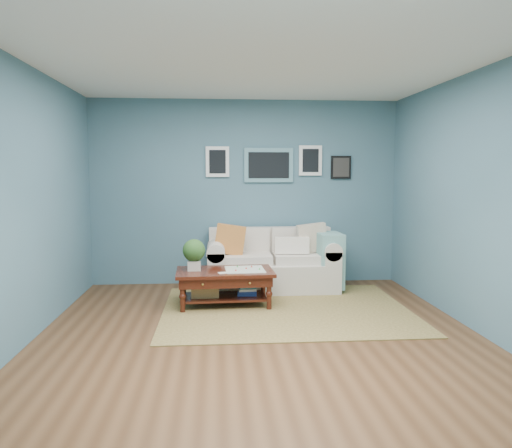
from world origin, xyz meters
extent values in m
plane|color=brown|center=(0.00, 0.00, 0.00)|extent=(5.00, 5.00, 0.00)
plane|color=white|center=(0.00, 0.00, 2.70)|extent=(5.00, 5.00, 0.00)
cube|color=#406271|center=(0.00, 2.50, 1.35)|extent=(4.50, 0.02, 2.70)
cube|color=#406271|center=(0.00, -2.50, 1.35)|extent=(4.50, 0.02, 2.70)
cube|color=#406271|center=(-2.25, 0.00, 1.35)|extent=(0.02, 5.00, 2.70)
cube|color=#406271|center=(2.25, 0.00, 1.35)|extent=(0.02, 5.00, 2.70)
cube|color=#598B96|center=(0.34, 2.48, 1.75)|extent=(0.72, 0.03, 0.50)
cube|color=black|center=(0.34, 2.46, 1.75)|extent=(0.60, 0.01, 0.38)
cube|color=white|center=(-0.41, 2.48, 1.80)|extent=(0.34, 0.03, 0.44)
cube|color=white|center=(0.96, 2.48, 1.82)|extent=(0.34, 0.03, 0.44)
cube|color=black|center=(1.42, 2.48, 1.72)|extent=(0.30, 0.03, 0.34)
cube|color=brown|center=(0.40, 0.95, 0.01)|extent=(2.93, 2.34, 0.01)
cube|color=silver|center=(0.34, 1.99, 0.20)|extent=(1.34, 0.83, 0.40)
cube|color=silver|center=(0.34, 2.31, 0.62)|extent=(1.76, 0.21, 0.45)
cube|color=silver|center=(-0.44, 1.99, 0.29)|extent=(0.23, 0.83, 0.59)
cube|color=silver|center=(1.13, 1.99, 0.29)|extent=(0.23, 0.83, 0.59)
cylinder|color=silver|center=(-0.44, 1.99, 0.59)|extent=(0.25, 0.83, 0.25)
cylinder|color=silver|center=(1.13, 1.99, 0.59)|extent=(0.25, 0.83, 0.25)
cube|color=silver|center=(-0.02, 1.93, 0.46)|extent=(0.68, 0.53, 0.12)
cube|color=silver|center=(0.70, 1.93, 0.46)|extent=(0.68, 0.53, 0.12)
cube|color=silver|center=(-0.02, 2.20, 0.69)|extent=(0.68, 0.11, 0.34)
cube|color=silver|center=(0.70, 2.20, 0.69)|extent=(0.68, 0.11, 0.34)
cube|color=orange|center=(-0.24, 1.94, 0.73)|extent=(0.46, 0.16, 0.45)
cube|color=beige|center=(0.91, 2.01, 0.73)|extent=(0.45, 0.17, 0.44)
cube|color=white|center=(0.61, 1.90, 0.64)|extent=(0.47, 0.11, 0.23)
cube|color=#77B6AD|center=(1.13, 1.88, 0.43)|extent=(0.32, 0.52, 0.76)
cube|color=black|center=(-0.33, 1.21, 0.43)|extent=(1.21, 0.74, 0.04)
cube|color=black|center=(-0.33, 1.21, 0.35)|extent=(1.13, 0.66, 0.12)
cube|color=black|center=(-0.33, 1.21, 0.11)|extent=(1.03, 0.55, 0.02)
sphere|color=gold|center=(-0.59, 0.88, 0.35)|extent=(0.03, 0.03, 0.03)
sphere|color=gold|center=(-0.04, 0.90, 0.35)|extent=(0.03, 0.03, 0.03)
cylinder|color=black|center=(-0.83, 0.92, 0.20)|extent=(0.06, 0.06, 0.41)
cylinder|color=black|center=(0.19, 0.96, 0.20)|extent=(0.06, 0.06, 0.41)
cylinder|color=black|center=(-0.86, 1.45, 0.20)|extent=(0.06, 0.06, 0.41)
cylinder|color=black|center=(0.17, 1.49, 0.20)|extent=(0.06, 0.06, 0.41)
cube|color=beige|center=(-0.71, 1.24, 0.50)|extent=(0.16, 0.16, 0.12)
sphere|color=#235320|center=(-0.71, 1.24, 0.69)|extent=(0.28, 0.28, 0.28)
cube|color=silver|center=(-0.08, 1.22, 0.45)|extent=(0.49, 0.49, 0.01)
cube|color=#A37D50|center=(-0.58, 1.20, 0.22)|extent=(0.35, 0.25, 0.20)
cube|color=navy|center=(-0.05, 1.24, 0.18)|extent=(0.24, 0.19, 0.11)
camera|label=1|loc=(-0.42, -4.86, 1.66)|focal=35.00mm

